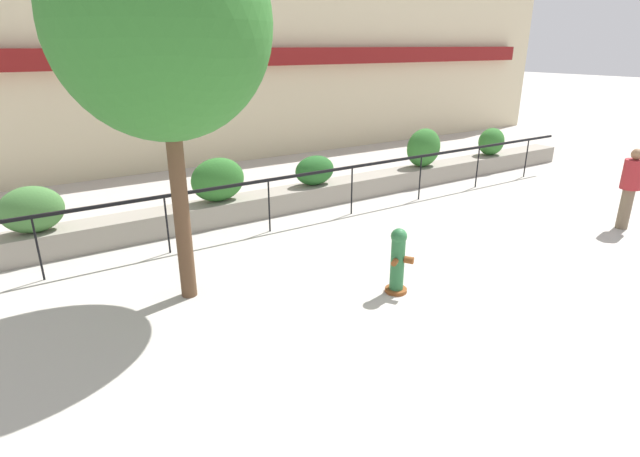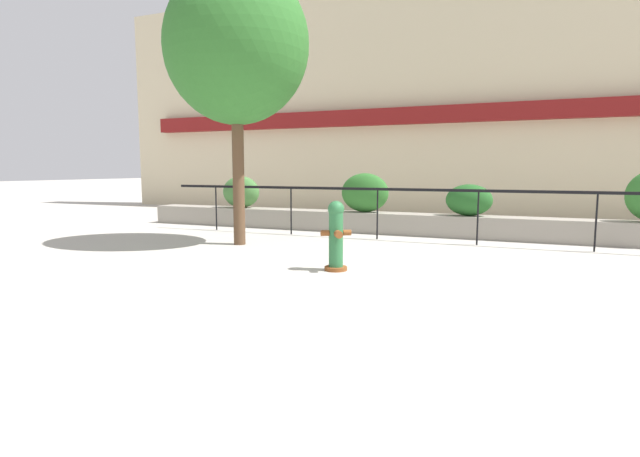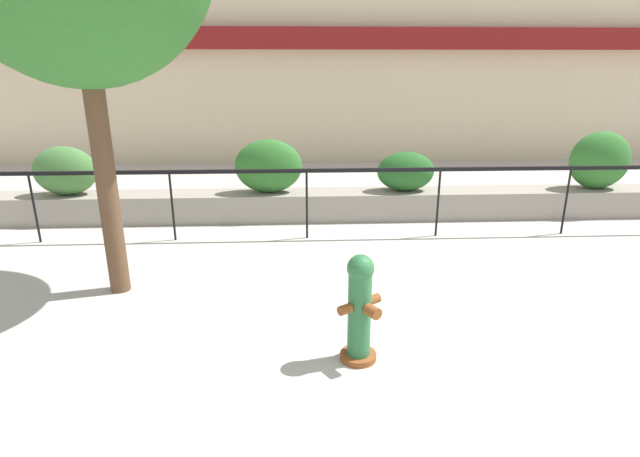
# 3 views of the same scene
# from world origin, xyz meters

# --- Properties ---
(ground_plane) EXTENTS (120.00, 120.00, 0.00)m
(ground_plane) POSITION_xyz_m (0.00, 0.00, 0.00)
(ground_plane) COLOR #B2ADA3
(building_facade) EXTENTS (30.00, 1.36, 8.00)m
(building_facade) POSITION_xyz_m (0.00, 11.98, 3.99)
(building_facade) COLOR beige
(building_facade) RESTS_ON ground
(planter_wall_low) EXTENTS (18.00, 0.70, 0.50)m
(planter_wall_low) POSITION_xyz_m (0.00, 6.00, 0.25)
(planter_wall_low) COLOR gray
(planter_wall_low) RESTS_ON ground
(fence_railing_segment) EXTENTS (15.00, 0.05, 1.15)m
(fence_railing_segment) POSITION_xyz_m (-0.00, 4.90, 1.02)
(fence_railing_segment) COLOR black
(fence_railing_segment) RESTS_ON ground
(hedge_bush_0) EXTENTS (1.09, 0.63, 0.87)m
(hedge_bush_0) POSITION_xyz_m (-6.37, 6.00, 0.93)
(hedge_bush_0) COLOR #427538
(hedge_bush_0) RESTS_ON planter_wall_low
(hedge_bush_1) EXTENTS (1.20, 0.60, 0.96)m
(hedge_bush_1) POSITION_xyz_m (-2.80, 6.00, 0.98)
(hedge_bush_1) COLOR #2D6B28
(hedge_bush_1) RESTS_ON planter_wall_low
(hedge_bush_2) EXTENTS (1.04, 0.59, 0.72)m
(hedge_bush_2) POSITION_xyz_m (-0.31, 6.00, 0.86)
(hedge_bush_2) COLOR #235B23
(hedge_bush_2) RESTS_ON planter_wall_low
(hedge_bush_3) EXTENTS (1.12, 0.64, 1.06)m
(hedge_bush_3) POSITION_xyz_m (3.29, 6.00, 1.03)
(hedge_bush_3) COLOR #2D6B28
(hedge_bush_3) RESTS_ON planter_wall_low
(fire_hydrant) EXTENTS (0.49, 0.49, 1.08)m
(fire_hydrant) POSITION_xyz_m (-1.73, 1.33, 0.55)
(fire_hydrant) COLOR brown
(fire_hydrant) RESTS_ON ground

